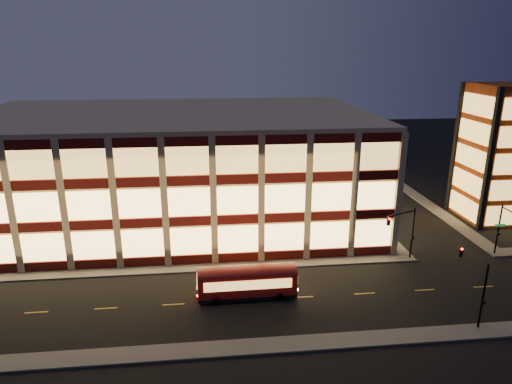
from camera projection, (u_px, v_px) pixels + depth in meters
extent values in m
plane|color=black|center=(197.00, 273.00, 47.46)|extent=(200.00, 200.00, 0.00)
cube|color=#514F4C|center=(168.00, 269.00, 48.07)|extent=(54.00, 2.00, 0.15)
cube|color=#514F4C|center=(358.00, 209.00, 65.91)|extent=(2.00, 30.00, 0.15)
cube|color=#514F4C|center=(431.00, 206.00, 67.04)|extent=(2.00, 30.00, 0.15)
cube|color=#514F4C|center=(194.00, 351.00, 35.12)|extent=(100.00, 2.00, 0.15)
cube|color=tan|center=(174.00, 168.00, 61.14)|extent=(50.00, 30.00, 14.00)
cube|color=tan|center=(171.00, 113.00, 58.94)|extent=(50.40, 30.40, 0.50)
cube|color=#470C0A|center=(168.00, 260.00, 48.73)|extent=(50.10, 0.25, 1.00)
cube|color=#FAC869|center=(167.00, 242.00, 48.12)|extent=(49.00, 0.20, 3.00)
cube|color=#470C0A|center=(353.00, 205.00, 65.64)|extent=(0.25, 30.10, 1.00)
cube|color=#FAC869|center=(354.00, 192.00, 65.00)|extent=(0.20, 29.00, 3.00)
cube|color=#470C0A|center=(166.00, 222.00, 47.40)|extent=(50.10, 0.25, 1.00)
cube|color=#FAC869|center=(165.00, 203.00, 46.78)|extent=(49.00, 0.20, 3.00)
cube|color=#470C0A|center=(355.00, 176.00, 64.31)|extent=(0.25, 30.10, 1.00)
cube|color=#FAC869|center=(356.00, 162.00, 63.67)|extent=(0.20, 29.00, 3.00)
cube|color=#470C0A|center=(163.00, 181.00, 46.07)|extent=(50.10, 0.25, 1.00)
cube|color=#FAC869|center=(162.00, 161.00, 45.45)|extent=(49.00, 0.20, 3.00)
cube|color=#470C0A|center=(357.00, 145.00, 62.98)|extent=(0.25, 30.10, 1.00)
cube|color=#FAC869|center=(358.00, 130.00, 62.34)|extent=(0.20, 29.00, 3.00)
cube|color=#8C3814|center=(500.00, 153.00, 60.21)|extent=(8.00, 8.00, 18.00)
cube|color=black|center=(489.00, 161.00, 56.01)|extent=(0.60, 0.60, 18.00)
cube|color=black|center=(455.00, 148.00, 63.59)|extent=(0.60, 0.60, 18.00)
cube|color=black|center=(509.00, 147.00, 64.41)|extent=(0.60, 0.60, 18.00)
cube|color=#F5B456|center=(510.00, 215.00, 58.53)|extent=(6.60, 0.16, 2.60)
cube|color=#F5B456|center=(463.00, 206.00, 61.97)|extent=(0.16, 6.60, 2.60)
cube|color=#F5B456|center=(467.00, 182.00, 60.94)|extent=(0.16, 6.60, 2.60)
cube|color=#F5B456|center=(470.00, 157.00, 59.91)|extent=(0.16, 6.60, 2.60)
cube|color=#F5B456|center=(474.00, 132.00, 58.88)|extent=(0.16, 6.60, 2.60)
cube|color=#F5B456|center=(478.00, 105.00, 57.85)|extent=(0.16, 6.60, 2.60)
cylinder|color=black|center=(412.00, 234.00, 49.72)|extent=(0.18, 0.18, 6.00)
cylinder|color=black|center=(402.00, 213.00, 48.01)|extent=(3.56, 1.63, 0.14)
cube|color=black|center=(388.00, 221.00, 47.27)|extent=(0.32, 0.32, 0.95)
sphere|color=#FF0C05|center=(389.00, 219.00, 47.01)|extent=(0.20, 0.20, 0.20)
cube|color=black|center=(413.00, 238.00, 49.65)|extent=(0.25, 0.18, 0.28)
cylinder|color=black|center=(498.00, 230.00, 50.75)|extent=(0.18, 0.18, 6.00)
cube|color=black|center=(499.00, 234.00, 50.68)|extent=(0.25, 0.18, 0.28)
cube|color=#0C7226|center=(500.00, 225.00, 50.43)|extent=(1.20, 0.06, 0.28)
cylinder|color=black|center=(483.00, 297.00, 37.12)|extent=(0.18, 0.18, 6.00)
cylinder|color=black|center=(474.00, 256.00, 38.20)|extent=(0.14, 4.00, 0.14)
cube|color=black|center=(460.00, 251.00, 40.24)|extent=(0.32, 0.32, 0.95)
sphere|color=#FF0C05|center=(462.00, 249.00, 39.98)|extent=(0.20, 0.20, 0.20)
cube|color=black|center=(484.00, 302.00, 37.05)|extent=(0.25, 0.18, 0.28)
cube|color=#A00D08|center=(247.00, 282.00, 42.45)|extent=(9.16, 2.38, 2.10)
cube|color=black|center=(247.00, 293.00, 42.83)|extent=(9.16, 2.38, 0.32)
cylinder|color=black|center=(216.00, 300.00, 41.52)|extent=(0.83, 0.28, 0.82)
cylinder|color=black|center=(215.00, 289.00, 43.42)|extent=(0.83, 0.28, 0.82)
cylinder|color=black|center=(280.00, 296.00, 42.18)|extent=(0.83, 0.28, 0.82)
cylinder|color=black|center=(276.00, 285.00, 44.08)|extent=(0.83, 0.28, 0.82)
cube|color=#F5B456|center=(248.00, 285.00, 41.26)|extent=(8.04, 0.15, 0.91)
cube|color=#F5B456|center=(246.00, 273.00, 43.48)|extent=(8.04, 0.15, 0.91)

